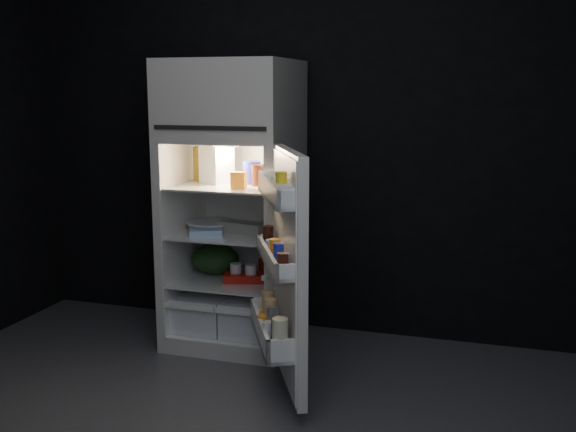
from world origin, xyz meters
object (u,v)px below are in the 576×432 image
(milk_jug, at_px, (217,164))
(egg_carton, at_px, (243,228))
(refrigerator, at_px, (235,194))
(yogurt_tray, at_px, (245,277))
(fridge_door, at_px, (284,271))

(milk_jug, relative_size, egg_carton, 0.80)
(refrigerator, relative_size, egg_carton, 5.95)
(refrigerator, height_order, yogurt_tray, refrigerator)
(fridge_door, bearing_deg, milk_jug, 133.57)
(milk_jug, bearing_deg, refrigerator, 40.25)
(refrigerator, xyz_separation_m, yogurt_tray, (0.10, -0.10, -0.50))
(yogurt_tray, bearing_deg, fridge_door, -70.07)
(refrigerator, distance_m, yogurt_tray, 0.52)
(fridge_door, distance_m, egg_carton, 0.80)
(refrigerator, relative_size, yogurt_tray, 6.89)
(egg_carton, relative_size, yogurt_tray, 1.16)
(fridge_door, distance_m, milk_jug, 1.05)
(egg_carton, bearing_deg, yogurt_tray, -43.41)
(milk_jug, distance_m, egg_carton, 0.43)
(fridge_door, bearing_deg, egg_carton, 125.97)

